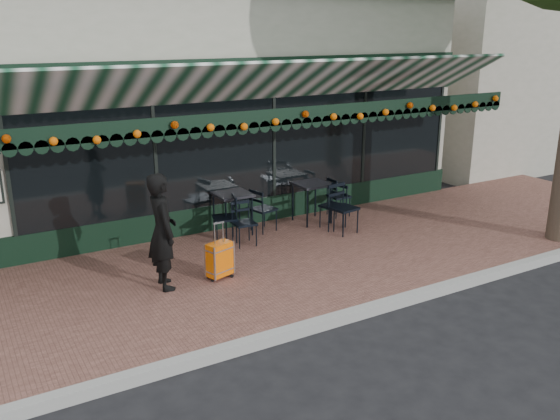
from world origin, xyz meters
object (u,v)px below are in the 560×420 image
chair_b_left (225,218)px  chair_a_left (333,206)px  chair_a_front (343,209)px  cafe_table_b (232,197)px  chair_b_front (244,224)px  chair_b_right (263,210)px  woman (162,231)px  suitcase (220,260)px  cafe_table_a (312,187)px  chair_a_right (339,197)px

chair_b_left → chair_a_left: bearing=95.4°
chair_a_front → cafe_table_b: bearing=142.2°
chair_b_left → chair_b_front: chair_b_left is taller
chair_a_left → chair_b_right: bearing=-127.8°
chair_b_left → woman: bearing=-35.0°
chair_a_left → woman: bearing=-90.5°
suitcase → chair_a_front: size_ratio=0.96×
cafe_table_a → chair_a_right: 0.78m
suitcase → chair_a_front: chair_a_front is taller
cafe_table_b → chair_b_front: cafe_table_b is taller
chair_a_right → chair_b_left: 2.69m
chair_b_left → cafe_table_b: bearing=148.9°
woman → chair_b_left: 2.16m
chair_a_right → chair_a_left: bearing=138.2°
woman → cafe_table_a: 3.90m
cafe_table_a → chair_b_front: (-1.76, -0.51, -0.32)m
cafe_table_b → chair_a_right: (2.38, -0.07, -0.31)m
cafe_table_a → chair_a_left: bearing=-73.0°
suitcase → cafe_table_b: bearing=41.0°
suitcase → cafe_table_b: size_ratio=1.14×
chair_a_right → chair_b_left: chair_b_left is taller
chair_a_front → chair_b_left: bearing=152.4°
chair_b_left → chair_b_right: (0.88, 0.15, -0.01)m
suitcase → chair_a_left: suitcase is taller
chair_b_left → suitcase: bearing=-12.7°
woman → chair_b_front: 2.15m
chair_a_left → chair_a_front: chair_a_front is taller
chair_a_left → chair_b_left: bearing=-115.1°
cafe_table_b → chair_a_front: chair_a_front is taller
suitcase → chair_b_right: 2.33m
chair_b_front → suitcase: bearing=-127.6°
woman → chair_a_left: bearing=-71.4°
suitcase → chair_b_left: 1.68m
chair_a_left → chair_b_front: bearing=-105.6°
suitcase → chair_b_right: bearing=27.0°
chair_b_right → chair_a_left: bearing=-125.5°
cafe_table_a → chair_b_left: bearing=-175.5°
chair_a_front → chair_b_right: bearing=136.4°
cafe_table_b → chair_a_right: bearing=-1.6°
chair_a_left → chair_a_front: (0.00, -0.33, 0.04)m
woman → cafe_table_b: bearing=-45.7°
woman → chair_a_front: 3.83m
chair_a_right → chair_b_right: (-1.80, -0.07, 0.02)m
chair_b_right → chair_b_front: chair_b_right is taller
suitcase → chair_a_front: 3.02m
woman → suitcase: bearing=-94.8°
woman → chair_a_left: 3.91m
woman → suitcase: size_ratio=1.94×
cafe_table_b → chair_a_front: 2.09m
cafe_table_b → chair_b_right: (0.58, -0.14, -0.29)m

